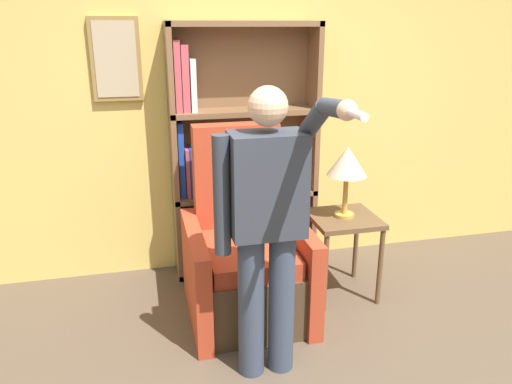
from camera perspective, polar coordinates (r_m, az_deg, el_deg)
wall_back at (r=4.03m, az=-1.40°, el=10.73°), size 8.00×0.11×2.80m
bookcase at (r=3.94m, az=-2.68°, el=4.12°), size 1.15×0.28×1.98m
armchair at (r=3.53m, az=-1.26°, el=-7.73°), size 0.81×0.89×1.30m
person_standing at (r=2.68m, az=1.29°, el=-3.43°), size 0.55×0.78×1.67m
side_table at (r=3.73m, az=9.94°, el=-4.24°), size 0.48×0.48×0.63m
table_lamp at (r=3.57m, az=10.39°, el=3.24°), size 0.29×0.29×0.52m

